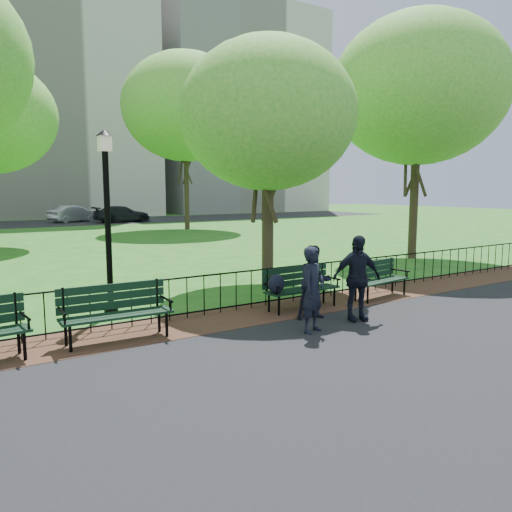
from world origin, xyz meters
TOP-DOWN VIEW (x-y plane):
  - ground at (0.00, 0.00)m, footprint 120.00×120.00m
  - asphalt_path at (0.00, -3.40)m, footprint 60.00×9.20m
  - dirt_strip at (0.00, 1.50)m, footprint 60.00×1.60m
  - far_street at (0.00, 35.00)m, footprint 70.00×9.00m
  - iron_fence at (0.00, 2.00)m, footprint 24.06×0.06m
  - apartment_mid at (2.00, 48.00)m, footprint 24.00×15.00m
  - apartment_east at (26.00, 48.00)m, footprint 20.00×15.00m
  - park_bench_main at (0.42, 1.32)m, footprint 1.93×0.60m
  - park_bench_left_a at (-3.54, 1.30)m, footprint 1.97×0.66m
  - park_bench_right_a at (3.07, 1.26)m, footprint 1.83×0.78m
  - lamppost at (-2.99, 3.41)m, footprint 0.36×0.36m
  - tree_near_e at (1.81, 4.28)m, footprint 4.89×4.89m
  - tree_mid_e at (9.66, 5.65)m, footprint 6.65×6.65m
  - tree_far_e at (8.37, 23.53)m, footprint 8.33×8.33m
  - person_left at (-0.24, -0.23)m, footprint 0.70×0.58m
  - person_mid at (0.41, 0.51)m, footprint 0.82×0.57m
  - person_right at (1.06, -0.05)m, footprint 1.12×0.73m
  - sedan_silver at (3.67, 35.24)m, footprint 4.33×2.90m
  - sedan_dark at (6.96, 32.94)m, footprint 4.59×1.91m

SIDE VIEW (x-z plane):
  - ground at x=0.00m, z-range 0.00..0.00m
  - asphalt_path at x=0.00m, z-range 0.00..0.01m
  - far_street at x=0.00m, z-range 0.00..0.01m
  - dirt_strip at x=0.00m, z-range 0.01..0.02m
  - iron_fence at x=0.00m, z-range 0.00..1.00m
  - park_bench_right_a at x=3.07m, z-range 0.07..1.08m
  - park_bench_left_a at x=-3.54m, z-range 0.08..1.19m
  - park_bench_main at x=0.42m, z-range 0.11..1.16m
  - sedan_dark at x=6.96m, z-range 0.01..1.34m
  - sedan_silver at x=3.67m, z-range 0.01..1.36m
  - person_mid at x=0.41m, z-range 0.01..1.55m
  - person_left at x=-0.24m, z-range 0.01..1.65m
  - person_right at x=1.06m, z-range 0.01..1.78m
  - lamppost at x=-2.99m, z-range 0.18..4.14m
  - tree_near_e at x=1.81m, z-range 1.32..8.14m
  - tree_mid_e at x=9.66m, z-range 1.80..11.07m
  - tree_far_e at x=8.37m, z-range 2.26..13.86m
  - apartment_east at x=26.00m, z-range 0.00..24.00m
  - apartment_mid at x=2.00m, z-range 0.00..30.00m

